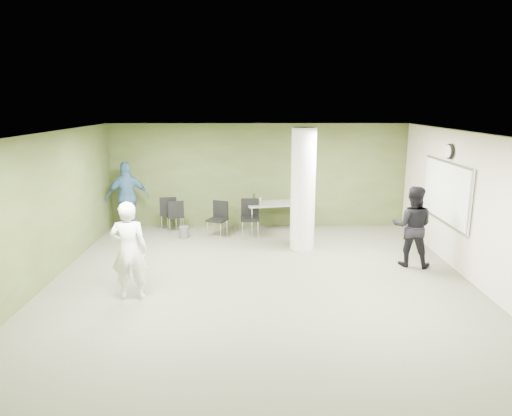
{
  "coord_description": "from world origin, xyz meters",
  "views": [
    {
      "loc": [
        -0.14,
        -8.21,
        3.34
      ],
      "look_at": [
        -0.08,
        1.0,
        1.2
      ],
      "focal_mm": 32.0,
      "sensor_mm": 36.0,
      "label": 1
    }
  ],
  "objects_px": {
    "folding_table": "(276,205)",
    "man_black": "(412,226)",
    "chair_back_left": "(168,211)",
    "man_blue": "(128,197)",
    "woman_white": "(129,251)"
  },
  "relations": [
    {
      "from": "folding_table",
      "to": "man_black",
      "type": "xyz_separation_m",
      "value": [
        2.68,
        -2.63,
        0.13
      ]
    },
    {
      "from": "chair_back_left",
      "to": "folding_table",
      "type": "bearing_deg",
      "value": 167.5
    },
    {
      "from": "folding_table",
      "to": "man_blue",
      "type": "relative_size",
      "value": 0.92
    },
    {
      "from": "man_black",
      "to": "man_blue",
      "type": "distance_m",
      "value": 7.03
    },
    {
      "from": "woman_white",
      "to": "man_black",
      "type": "distance_m",
      "value": 5.64
    },
    {
      "from": "chair_back_left",
      "to": "man_black",
      "type": "xyz_separation_m",
      "value": [
        5.53,
        -2.73,
        0.3
      ]
    },
    {
      "from": "man_black",
      "to": "man_blue",
      "type": "bearing_deg",
      "value": -2.13
    },
    {
      "from": "folding_table",
      "to": "man_black",
      "type": "height_order",
      "value": "man_black"
    },
    {
      "from": "chair_back_left",
      "to": "man_blue",
      "type": "distance_m",
      "value": 1.1
    },
    {
      "from": "folding_table",
      "to": "chair_back_left",
      "type": "bearing_deg",
      "value": 167.28
    },
    {
      "from": "woman_white",
      "to": "man_blue",
      "type": "relative_size",
      "value": 0.93
    },
    {
      "from": "folding_table",
      "to": "chair_back_left",
      "type": "relative_size",
      "value": 1.86
    },
    {
      "from": "man_blue",
      "to": "chair_back_left",
      "type": "bearing_deg",
      "value": 170.07
    },
    {
      "from": "folding_table",
      "to": "woman_white",
      "type": "xyz_separation_m",
      "value": [
        -2.73,
        -4.24,
        0.15
      ]
    },
    {
      "from": "folding_table",
      "to": "man_black",
      "type": "relative_size",
      "value": 1.02
    }
  ]
}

